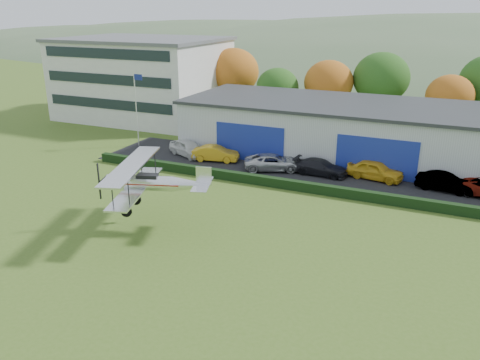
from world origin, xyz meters
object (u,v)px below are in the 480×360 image
at_px(car_2, 273,162).
at_px(car_4, 375,170).
at_px(biplane, 149,182).
at_px(hangar, 387,133).
at_px(office_block, 143,78).
at_px(car_5, 445,182).
at_px(car_1, 216,153).
at_px(car_3, 321,167).
at_px(car_0, 188,148).
at_px(flagpole, 137,102).

relative_size(car_2, car_4, 1.10).
bearing_deg(biplane, hangar, 44.00).
height_order(office_block, car_2, office_block).
bearing_deg(car_5, car_4, 90.75).
xyz_separation_m(office_block, car_2, (24.14, -14.81, -4.43)).
relative_size(car_1, car_3, 0.93).
bearing_deg(car_0, car_5, -65.34).
xyz_separation_m(office_block, car_4, (33.10, -13.55, -4.35)).
relative_size(car_1, car_2, 0.85).
bearing_deg(car_5, car_2, 99.34).
distance_m(car_0, car_4, 18.36).
distance_m(car_0, car_3, 13.72).
xyz_separation_m(car_2, car_3, (4.33, 0.46, -0.04)).
xyz_separation_m(car_2, biplane, (-3.23, -14.97, 2.60)).
xyz_separation_m(flagpole, car_4, (24.99, -0.55, -3.92)).
distance_m(car_2, car_3, 4.36).
height_order(car_0, car_1, car_0).
height_order(car_3, biplane, biplane).
bearing_deg(flagpole, car_4, -1.25).
xyz_separation_m(flagpole, biplane, (12.79, -16.78, -1.40)).
bearing_deg(car_2, flagpole, 60.44).
relative_size(office_block, car_0, 4.41).
xyz_separation_m(car_0, car_3, (13.72, -0.27, -0.10)).
height_order(car_2, car_5, car_5).
bearing_deg(biplane, car_1, 82.58).
bearing_deg(car_5, office_block, 76.67).
xyz_separation_m(hangar, car_1, (-14.96, -7.44, -1.87)).
xyz_separation_m(car_1, car_2, (6.10, -0.35, -0.00)).
height_order(hangar, car_2, hangar).
bearing_deg(flagpole, car_5, -2.12).
height_order(car_4, biplane, biplane).
distance_m(office_block, car_1, 23.54).
relative_size(car_2, biplane, 0.61).
height_order(office_block, car_3, office_block).
bearing_deg(hangar, car_2, -138.70).
bearing_deg(office_block, biplane, -54.93).
height_order(car_0, car_2, car_0).
bearing_deg(car_0, car_1, -71.96).
distance_m(office_block, car_2, 28.66).
xyz_separation_m(office_block, biplane, (20.91, -29.78, -1.82)).
distance_m(car_1, car_5, 20.71).
height_order(office_block, car_4, office_block).
distance_m(car_1, car_3, 10.43).
bearing_deg(biplane, car_3, 45.89).
relative_size(office_block, car_1, 4.60).
bearing_deg(hangar, car_0, -158.88).
bearing_deg(car_5, hangar, 45.67).
relative_size(hangar, office_block, 1.97).
distance_m(hangar, car_0, 19.65).
bearing_deg(car_5, flagpole, 94.59).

